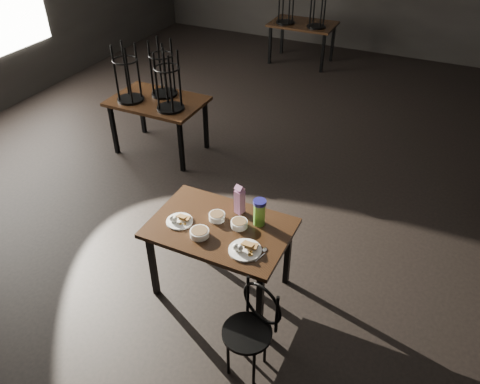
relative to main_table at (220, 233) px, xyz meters
The scene contains 13 objects.
room 1.96m from the main_table, 85.68° to the left, with size 12.00×12.04×3.22m.
main_table is the anchor object (origin of this frame).
plate_left 0.37m from the main_table, 164.21° to the right, with size 0.23×0.23×0.07m.
plate_right 0.38m from the main_table, 30.36° to the right, with size 0.27×0.27×0.09m.
bowl_near 0.15m from the main_table, 131.63° to the left, with size 0.14×0.14×0.06m.
bowl_far 0.20m from the main_table, 25.07° to the left, with size 0.14×0.14×0.06m.
bowl_big 0.23m from the main_table, 119.22° to the right, with size 0.16×0.16×0.06m.
juice_carton 0.33m from the main_table, 75.15° to the left, with size 0.09×0.09×0.29m.
water_bottle 0.39m from the main_table, 31.79° to the left, with size 0.14×0.14×0.25m.
spoon 0.48m from the main_table, 14.71° to the right, with size 0.05×0.18×0.01m.
bentwood_chair 0.87m from the main_table, 46.31° to the right, with size 0.42×0.41×0.81m.
bg_table_left 2.66m from the main_table, 135.14° to the left, with size 1.20×0.80×1.48m.
bg_table_far 5.97m from the main_table, 102.37° to the left, with size 1.20×0.80×1.48m.
Camera 1 is at (1.32, -3.72, 3.34)m, focal length 35.00 mm.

